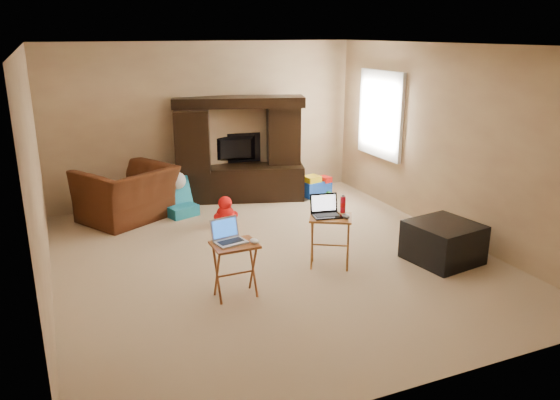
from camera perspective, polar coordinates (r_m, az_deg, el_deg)
name	(u,v)px	position (r m, az deg, el deg)	size (l,w,h in m)	color
floor	(274,258)	(6.67, -0.68, -6.11)	(5.50, 5.50, 0.00)	#C8B08B
ceiling	(273,45)	(6.12, -0.77, 15.91)	(5.50, 5.50, 0.00)	silver
wall_back	(207,123)	(8.83, -7.66, 8.02)	(5.00, 5.00, 0.00)	tan
wall_front	(423,237)	(3.98, 14.69, -3.80)	(5.00, 5.00, 0.00)	tan
wall_left	(37,180)	(5.82, -24.09, 1.88)	(5.50, 5.50, 0.00)	tan
wall_right	(448,141)	(7.57, 17.12, 5.89)	(5.50, 5.50, 0.00)	tan
window_pane	(382,114)	(8.76, 10.56, 8.80)	(1.20, 1.20, 0.00)	white
window_frame	(380,114)	(8.75, 10.45, 8.79)	(0.06, 1.14, 1.34)	white
entertainment_center	(240,149)	(8.77, -4.23, 5.30)	(2.04, 0.51, 1.67)	black
television	(236,149)	(8.96, -4.65, 5.32)	(0.85, 0.11, 0.49)	black
recliner	(127,194)	(8.17, -15.69, 0.60)	(1.20, 1.05, 0.78)	#4B2410
child_rocker	(180,197)	(8.24, -10.43, 0.30)	(0.42, 0.48, 0.57)	teal
plush_toy	(225,210)	(7.81, -5.74, -1.04)	(0.37, 0.31, 0.41)	red
push_toy	(316,186)	(9.08, 3.82, 1.50)	(0.49, 0.35, 0.37)	blue
ottoman	(443,242)	(6.80, 16.69, -4.24)	(0.73, 0.73, 0.47)	black
tray_table_left	(235,270)	(5.66, -4.69, -7.32)	(0.45, 0.36, 0.59)	#A85228
tray_table_right	(330,242)	(6.36, 5.25, -4.37)	(0.47, 0.38, 0.62)	#A75E28
laptop_left	(231,232)	(5.52, -5.19, -3.35)	(0.31, 0.26, 0.24)	#B9B8BD
laptop_right	(327,207)	(6.21, 4.94, -0.68)	(0.32, 0.27, 0.24)	black
mouse_left	(254,241)	(5.53, -2.70, -4.31)	(0.08, 0.12, 0.05)	white
mouse_right	(346,216)	(6.21, 6.91, -1.69)	(0.08, 0.13, 0.05)	#414146
water_bottle	(343,205)	(6.38, 6.59, -0.48)	(0.06, 0.06, 0.19)	red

